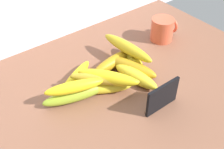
{
  "coord_description": "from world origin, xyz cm",
  "views": [
    {
      "loc": [
        -35.94,
        -44.28,
        60.65
      ],
      "look_at": [
        1.97,
        4.72,
        8.0
      ],
      "focal_mm": 45.39,
      "sensor_mm": 36.0,
      "label": 1
    }
  ],
  "objects": [
    {
      "name": "banana_0",
      "position": [
        -9.49,
        6.93,
        4.94
      ],
      "size": [
        18.91,
        8.42,
        3.87
      ],
      "primitive_type": "ellipsoid",
      "rotation": [
        0.0,
        0.0,
        6.03
      ],
      "color": "#95B02A",
      "rests_on": "counter_top"
    },
    {
      "name": "banana_5",
      "position": [
        10.83,
        6.46,
        5.18
      ],
      "size": [
        10.3,
        17.7,
        4.37
      ],
      "primitive_type": "ellipsoid",
      "rotation": [
        0.0,
        0.0,
        5.08
      ],
      "color": "#AF8317",
      "rests_on": "counter_top"
    },
    {
      "name": "counter_top",
      "position": [
        0.0,
        0.0,
        1.5
      ],
      "size": [
        110.0,
        76.0,
        3.0
      ],
      "primitive_type": "cube",
      "color": "brown",
      "rests_on": "ground"
    },
    {
      "name": "banana_2",
      "position": [
        14.4,
        10.42,
        4.88
      ],
      "size": [
        7.36,
        16.61,
        3.76
      ],
      "primitive_type": "ellipsoid",
      "rotation": [
        0.0,
        0.0,
        4.48
      ],
      "color": "yellow",
      "rests_on": "counter_top"
    },
    {
      "name": "banana_10",
      "position": [
        -1.01,
        4.43,
        8.03
      ],
      "size": [
        16.48,
        16.46,
        3.25
      ],
      "primitive_type": "ellipsoid",
      "rotation": [
        0.0,
        0.0,
        5.5
      ],
      "color": "gold",
      "rests_on": "banana_6"
    },
    {
      "name": "banana_1",
      "position": [
        -6.35,
        12.67,
        4.69
      ],
      "size": [
        18.8,
        12.9,
        3.37
      ],
      "primitive_type": "ellipsoid",
      "rotation": [
        0.0,
        0.0,
        3.67
      ],
      "color": "yellow",
      "rests_on": "counter_top"
    },
    {
      "name": "banana_9",
      "position": [
        13.48,
        11.63,
        8.65
      ],
      "size": [
        5.93,
        20.74,
        3.78
      ],
      "primitive_type": "ellipsoid",
      "rotation": [
        0.0,
        0.0,
        4.82
      ],
      "color": "gold",
      "rests_on": "banana_2"
    },
    {
      "name": "banana_6",
      "position": [
        -1.62,
        4.79,
        4.7
      ],
      "size": [
        16.53,
        11.79,
        3.41
      ],
      "primitive_type": "ellipsoid",
      "rotation": [
        0.0,
        0.0,
        5.74
      ],
      "color": "yellow",
      "rests_on": "counter_top"
    },
    {
      "name": "banana_4",
      "position": [
        9.34,
        12.25,
        5.01
      ],
      "size": [
        18.45,
        5.8,
        4.03
      ],
      "primitive_type": "ellipsoid",
      "rotation": [
        0.0,
        0.0,
        0.1
      ],
      "color": "#AF8417",
      "rests_on": "counter_top"
    },
    {
      "name": "chalkboard_sign",
      "position": [
        7.61,
        -9.96,
        6.86
      ],
      "size": [
        11.0,
        1.8,
        8.4
      ],
      "color": "black",
      "rests_on": "counter_top"
    },
    {
      "name": "banana_3",
      "position": [
        9.21,
        2.41,
        5.05
      ],
      "size": [
        6.74,
        16.22,
        4.1
      ],
      "primitive_type": "ellipsoid",
      "rotation": [
        0.0,
        0.0,
        1.74
      ],
      "color": "yellow",
      "rests_on": "counter_top"
    },
    {
      "name": "banana_8",
      "position": [
        -0.12,
        4.17,
        8.36
      ],
      "size": [
        13.9,
        16.78,
        3.9
      ],
      "primitive_type": "ellipsoid",
      "rotation": [
        0.0,
        0.0,
        5.35
      ],
      "color": "yellow",
      "rests_on": "banana_6"
    },
    {
      "name": "banana_7",
      "position": [
        -9.69,
        6.36,
        8.54
      ],
      "size": [
        16.5,
        8.57,
        3.34
      ],
      "primitive_type": "ellipsoid",
      "rotation": [
        0.0,
        0.0,
        5.94
      ],
      "color": "yellow",
      "rests_on": "banana_0"
    },
    {
      "name": "coffee_mug",
      "position": [
        32.4,
        14.27,
        7.16
      ],
      "size": [
        9.55,
        8.05,
        8.31
      ],
      "color": "#CC5438",
      "rests_on": "counter_top"
    }
  ]
}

